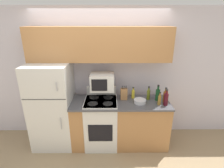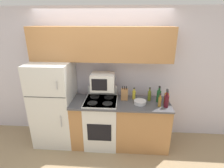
{
  "view_description": "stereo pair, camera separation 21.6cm",
  "coord_description": "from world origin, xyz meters",
  "px_view_note": "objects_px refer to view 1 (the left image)",
  "views": [
    {
      "loc": [
        0.2,
        -2.58,
        2.32
      ],
      "look_at": [
        0.22,
        0.27,
        1.26
      ],
      "focal_mm": 28.0,
      "sensor_mm": 36.0,
      "label": 1
    },
    {
      "loc": [
        0.41,
        -2.57,
        2.32
      ],
      "look_at": [
        0.22,
        0.27,
        1.26
      ],
      "focal_mm": 28.0,
      "sensor_mm": 36.0,
      "label": 2
    }
  ],
  "objects_px": {
    "bottle_olive_oil": "(148,94)",
    "bottle_cooking_spray": "(133,94)",
    "stove": "(101,122)",
    "microwave": "(102,82)",
    "bottle_wine_green": "(158,94)",
    "bowl": "(140,101)",
    "knife_block": "(124,94)",
    "bottle_wine_red": "(166,99)",
    "refrigerator": "(53,105)",
    "bottle_vinegar": "(159,100)",
    "bottle_whiskey": "(165,96)"
  },
  "relations": [
    {
      "from": "bottle_cooking_spray",
      "to": "bottle_wine_green",
      "type": "distance_m",
      "value": 0.45
    },
    {
      "from": "knife_block",
      "to": "bottle_wine_green",
      "type": "height_order",
      "value": "bottle_wine_green"
    },
    {
      "from": "refrigerator",
      "to": "bowl",
      "type": "distance_m",
      "value": 1.62
    },
    {
      "from": "microwave",
      "to": "knife_block",
      "type": "bearing_deg",
      "value": -1.93
    },
    {
      "from": "bottle_cooking_spray",
      "to": "microwave",
      "type": "bearing_deg",
      "value": -176.59
    },
    {
      "from": "refrigerator",
      "to": "bottle_wine_green",
      "type": "distance_m",
      "value": 1.96
    },
    {
      "from": "refrigerator",
      "to": "bottle_cooking_spray",
      "type": "relative_size",
      "value": 7.32
    },
    {
      "from": "stove",
      "to": "microwave",
      "type": "bearing_deg",
      "value": 76.34
    },
    {
      "from": "bowl",
      "to": "stove",
      "type": "bearing_deg",
      "value": 175.24
    },
    {
      "from": "refrigerator",
      "to": "bottle_wine_green",
      "type": "relative_size",
      "value": 5.37
    },
    {
      "from": "stove",
      "to": "bottle_vinegar",
      "type": "relative_size",
      "value": 4.56
    },
    {
      "from": "microwave",
      "to": "bottle_wine_green",
      "type": "xyz_separation_m",
      "value": [
        1.01,
        -0.07,
        -0.22
      ]
    },
    {
      "from": "microwave",
      "to": "bottle_cooking_spray",
      "type": "relative_size",
      "value": 1.94
    },
    {
      "from": "bottle_wine_red",
      "to": "stove",
      "type": "bearing_deg",
      "value": 172.83
    },
    {
      "from": "stove",
      "to": "bottle_wine_red",
      "type": "bearing_deg",
      "value": -7.17
    },
    {
      "from": "refrigerator",
      "to": "bottle_whiskey",
      "type": "relative_size",
      "value": 5.75
    },
    {
      "from": "bottle_vinegar",
      "to": "bottle_cooking_spray",
      "type": "xyz_separation_m",
      "value": [
        -0.42,
        0.28,
        -0.01
      ]
    },
    {
      "from": "refrigerator",
      "to": "bottle_whiskey",
      "type": "xyz_separation_m",
      "value": [
        2.07,
        -0.09,
        0.22
      ]
    },
    {
      "from": "bowl",
      "to": "bottle_wine_green",
      "type": "height_order",
      "value": "bottle_wine_green"
    },
    {
      "from": "refrigerator",
      "to": "bottle_whiskey",
      "type": "height_order",
      "value": "refrigerator"
    },
    {
      "from": "stove",
      "to": "bottle_vinegar",
      "type": "xyz_separation_m",
      "value": [
        1.03,
        -0.13,
        0.52
      ]
    },
    {
      "from": "bowl",
      "to": "bottle_olive_oil",
      "type": "xyz_separation_m",
      "value": [
        0.18,
        0.15,
        0.07
      ]
    },
    {
      "from": "bottle_olive_oil",
      "to": "bottle_cooking_spray",
      "type": "height_order",
      "value": "bottle_olive_oil"
    },
    {
      "from": "bottle_wine_green",
      "to": "bowl",
      "type": "bearing_deg",
      "value": -161.56
    },
    {
      "from": "bottle_olive_oil",
      "to": "bottle_cooking_spray",
      "type": "relative_size",
      "value": 1.18
    },
    {
      "from": "bottle_vinegar",
      "to": "bottle_whiskey",
      "type": "xyz_separation_m",
      "value": [
        0.13,
        0.11,
        0.02
      ]
    },
    {
      "from": "refrigerator",
      "to": "bottle_olive_oil",
      "type": "bearing_deg",
      "value": 0.74
    },
    {
      "from": "bottle_vinegar",
      "to": "knife_block",
      "type": "bearing_deg",
      "value": 158.56
    },
    {
      "from": "stove",
      "to": "bowl",
      "type": "height_order",
      "value": "stove"
    },
    {
      "from": "stove",
      "to": "bottle_olive_oil",
      "type": "relative_size",
      "value": 4.21
    },
    {
      "from": "stove",
      "to": "microwave",
      "type": "height_order",
      "value": "microwave"
    },
    {
      "from": "refrigerator",
      "to": "stove",
      "type": "distance_m",
      "value": 0.97
    },
    {
      "from": "bottle_wine_red",
      "to": "bottle_wine_green",
      "type": "bearing_deg",
      "value": 115.52
    },
    {
      "from": "bottle_olive_oil",
      "to": "bottle_cooking_spray",
      "type": "bearing_deg",
      "value": 166.84
    },
    {
      "from": "stove",
      "to": "bottle_olive_oil",
      "type": "bearing_deg",
      "value": 5.8
    },
    {
      "from": "bowl",
      "to": "bottle_whiskey",
      "type": "distance_m",
      "value": 0.47
    },
    {
      "from": "microwave",
      "to": "bowl",
      "type": "xyz_separation_m",
      "value": [
        0.67,
        -0.18,
        -0.3
      ]
    },
    {
      "from": "bowl",
      "to": "bottle_wine_green",
      "type": "relative_size",
      "value": 0.73
    },
    {
      "from": "bottle_olive_oil",
      "to": "bottle_wine_green",
      "type": "distance_m",
      "value": 0.17
    },
    {
      "from": "bottle_olive_oil",
      "to": "bottle_wine_green",
      "type": "height_order",
      "value": "bottle_wine_green"
    },
    {
      "from": "bottle_wine_red",
      "to": "bottle_whiskey",
      "type": "height_order",
      "value": "bottle_wine_red"
    },
    {
      "from": "microwave",
      "to": "bottle_wine_red",
      "type": "height_order",
      "value": "microwave"
    },
    {
      "from": "bottle_vinegar",
      "to": "bowl",
      "type": "bearing_deg",
      "value": 167.67
    },
    {
      "from": "bottle_cooking_spray",
      "to": "stove",
      "type": "bearing_deg",
      "value": -165.71
    },
    {
      "from": "knife_block",
      "to": "bottle_wine_red",
      "type": "distance_m",
      "value": 0.75
    },
    {
      "from": "bowl",
      "to": "bottle_olive_oil",
      "type": "relative_size",
      "value": 0.84
    },
    {
      "from": "bottle_vinegar",
      "to": "microwave",
      "type": "bearing_deg",
      "value": 165.98
    },
    {
      "from": "knife_block",
      "to": "bottle_wine_green",
      "type": "distance_m",
      "value": 0.62
    },
    {
      "from": "bottle_wine_green",
      "to": "bottle_whiskey",
      "type": "bearing_deg",
      "value": -32.84
    },
    {
      "from": "bottle_whiskey",
      "to": "bottle_olive_oil",
      "type": "bearing_deg",
      "value": 158.23
    }
  ]
}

